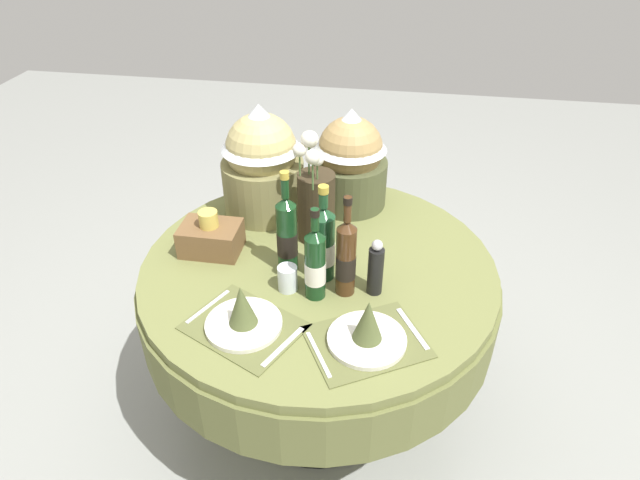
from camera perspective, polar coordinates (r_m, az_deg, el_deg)
The scene contains 14 objects.
ground at distance 2.51m, azimuth -0.12°, elevation -16.32°, with size 8.00×8.00×0.00m, color gray.
dining_table at distance 2.07m, azimuth -0.14°, elevation -5.73°, with size 1.30×1.30×0.76m.
place_setting_left at distance 1.71m, azimuth -8.01°, elevation -7.79°, with size 0.42×0.38×0.16m.
place_setting_right at distance 1.65m, azimuth 4.95°, elevation -9.39°, with size 0.42×0.39×0.16m.
flower_vase at distance 2.03m, azimuth -0.48°, elevation 4.26°, with size 0.15×0.27×0.43m.
wine_bottle_left at distance 1.84m, azimuth 0.34°, elevation -0.32°, with size 0.08×0.08×0.36m.
wine_bottle_centre at distance 1.77m, azimuth 2.72°, elevation -1.84°, with size 0.07×0.07×0.37m.
wine_bottle_right at distance 1.76m, azimuth -0.51°, elevation -2.48°, with size 0.07×0.07×0.34m.
wine_bottle_rear at distance 1.87m, azimuth -3.46°, elevation 0.61°, with size 0.07×0.07×0.38m.
tumbler_near_left at distance 1.84m, azimuth -3.39°, elevation -3.99°, with size 0.07×0.07×0.09m, color silver.
pepper_mill at distance 1.81m, azimuth 5.80°, elevation -2.99°, with size 0.05×0.05×0.21m.
gift_tub_back_left at distance 2.18m, azimuth -6.07°, elevation 8.50°, with size 0.33×0.33×0.46m.
gift_tub_back_centre at distance 2.23m, azimuth 3.16°, elevation 8.71°, with size 0.31×0.31×0.42m.
woven_basket_side_left at distance 2.05m, azimuth -11.28°, elevation 0.32°, with size 0.22×0.15×0.17m.
Camera 1 is at (0.26, -1.55, 1.95)m, focal length 30.79 mm.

